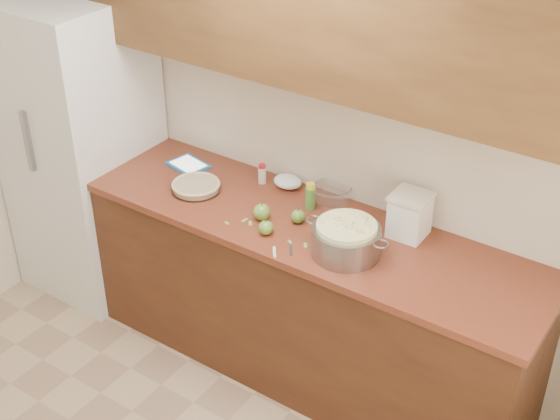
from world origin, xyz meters
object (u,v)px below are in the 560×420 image
Objects in this scene: colander at (346,240)px; flour_canister at (410,215)px; tablet at (188,165)px; pie at (196,186)px.

flour_canister is at bearing 61.12° from colander.
tablet is at bearing 168.54° from colander.
pie is at bearing 176.49° from colander.
flour_canister is 0.90× the size of tablet.
colander is 1.17m from tablet.
flour_canister reaches higher than pie.
pie reaches higher than tablet.
tablet is at bearing 139.10° from pie.
pie is 0.63× the size of colander.
colander is at bearing -3.51° from pie.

